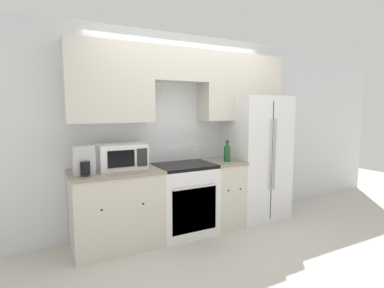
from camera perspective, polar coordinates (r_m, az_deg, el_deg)
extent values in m
plane|color=beige|center=(3.90, 2.23, -17.57)|extent=(12.00, 12.00, 0.00)
cube|color=silver|center=(4.15, -2.26, 2.52)|extent=(8.00, 0.06, 2.60)
cube|color=beige|center=(3.64, -15.46, 11.18)|extent=(0.99, 0.33, 0.91)
cube|color=beige|center=(3.95, -2.75, 14.71)|extent=(0.75, 0.33, 0.41)
cube|color=beige|center=(4.43, 9.19, 10.48)|extent=(1.24, 0.33, 0.91)
cube|color=beige|center=(3.66, -14.20, -12.09)|extent=(0.99, 0.62, 0.87)
cube|color=gray|center=(3.55, -14.41, -5.17)|extent=(1.02, 0.64, 0.03)
sphere|color=black|center=(3.30, -16.84, -11.94)|extent=(0.03, 0.03, 0.03)
sphere|color=black|center=(3.40, -9.29, -11.15)|extent=(0.03, 0.03, 0.03)
cube|color=beige|center=(4.22, 5.57, -9.39)|extent=(0.42, 0.62, 0.87)
cube|color=gray|center=(4.12, 5.64, -3.35)|extent=(0.44, 0.64, 0.03)
sphere|color=black|center=(3.89, 6.92, -8.81)|extent=(0.03, 0.03, 0.03)
sphere|color=black|center=(4.00, 9.16, -8.42)|extent=(0.03, 0.03, 0.03)
cube|color=white|center=(3.94, -1.63, -10.56)|extent=(0.75, 0.62, 0.86)
cube|color=black|center=(3.70, 0.50, -12.44)|extent=(0.60, 0.01, 0.55)
cube|color=black|center=(3.83, -1.66, -4.11)|extent=(0.75, 0.62, 0.04)
cube|color=white|center=(4.07, -3.40, -2.07)|extent=(0.75, 0.04, 0.16)
cylinder|color=silver|center=(3.60, 0.70, -8.27)|extent=(0.60, 0.02, 0.02)
cube|color=white|center=(4.52, 11.97, -2.50)|extent=(0.82, 0.70, 1.78)
cube|color=black|center=(4.26, 14.93, -3.12)|extent=(0.01, 0.01, 1.64)
cylinder|color=#B7B7BC|center=(4.21, 14.86, -2.02)|extent=(0.02, 0.02, 0.98)
cylinder|color=#B7B7BC|center=(4.25, 15.55, -1.95)|extent=(0.02, 0.02, 0.98)
cube|color=white|center=(3.61, -13.28, -2.30)|extent=(0.55, 0.35, 0.29)
cube|color=black|center=(3.42, -13.32, -2.78)|extent=(0.30, 0.01, 0.19)
cube|color=#262628|center=(3.49, -9.48, -2.51)|extent=(0.12, 0.01, 0.20)
cylinder|color=#195928|center=(4.02, 6.71, -1.89)|extent=(0.09, 0.09, 0.20)
cylinder|color=#195928|center=(4.01, 6.74, -0.06)|extent=(0.04, 0.04, 0.06)
cylinder|color=black|center=(4.00, 6.75, 0.51)|extent=(0.04, 0.04, 0.02)
cube|color=#B7B7BC|center=(3.38, -19.92, -2.98)|extent=(0.22, 0.14, 0.31)
cylinder|color=black|center=(3.32, -19.68, -4.35)|extent=(0.10, 0.10, 0.14)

